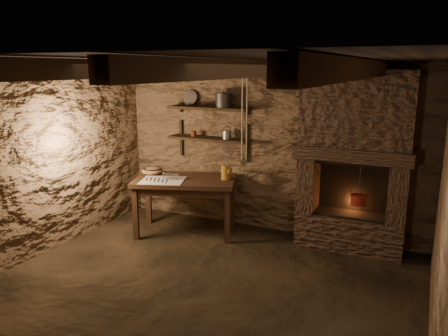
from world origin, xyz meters
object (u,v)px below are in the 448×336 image
at_px(iron_stockpot, 224,101).
at_px(wooden_bowl, 153,171).
at_px(red_pot, 359,199).
at_px(stoneware_jug, 226,166).
at_px(work_table, 186,204).

bearing_deg(iron_stockpot, wooden_bowl, -153.98).
distance_m(iron_stockpot, red_pot, 2.27).
height_order(iron_stockpot, red_pot, iron_stockpot).
bearing_deg(wooden_bowl, red_pot, 6.70).
relative_size(stoneware_jug, wooden_bowl, 1.41).
height_order(stoneware_jug, iron_stockpot, iron_stockpot).
bearing_deg(iron_stockpot, stoneware_jug, -59.88).
distance_m(wooden_bowl, iron_stockpot, 1.46).
height_order(work_table, wooden_bowl, wooden_bowl).
xyz_separation_m(work_table, iron_stockpot, (0.36, 0.51, 1.43)).
relative_size(iron_stockpot, red_pot, 0.45).
distance_m(stoneware_jug, iron_stockpot, 0.94).
distance_m(work_table, stoneware_jug, 0.81).
relative_size(stoneware_jug, red_pot, 0.84).
distance_m(work_table, red_pot, 2.36).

